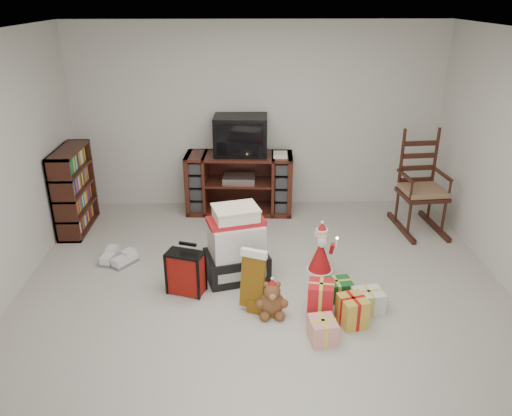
{
  "coord_description": "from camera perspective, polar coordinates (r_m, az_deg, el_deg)",
  "views": [
    {
      "loc": [
        -0.19,
        -4.17,
        2.82
      ],
      "look_at": [
        -0.07,
        0.6,
        0.74
      ],
      "focal_mm": 35.0,
      "sensor_mm": 36.0,
      "label": 1
    }
  ],
  "objects": [
    {
      "name": "red_suitcase",
      "position": [
        5.08,
        -8.02,
        -7.33
      ],
      "size": [
        0.39,
        0.29,
        0.53
      ],
      "rotation": [
        0.0,
        0.0,
        -0.33
      ],
      "color": "maroon",
      "rests_on": "floor"
    },
    {
      "name": "tv_stand",
      "position": [
        6.82,
        -1.92,
        2.85
      ],
      "size": [
        1.46,
        0.6,
        0.82
      ],
      "rotation": [
        0.0,
        0.0,
        -0.06
      ],
      "color": "#461A14",
      "rests_on": "floor"
    },
    {
      "name": "stocking",
      "position": [
        4.75,
        -0.36,
        -8.24
      ],
      "size": [
        0.32,
        0.23,
        0.63
      ],
      "primitive_type": null,
      "rotation": [
        0.0,
        0.0,
        -0.39
      ],
      "color": "#0B6A0F",
      "rests_on": "floor"
    },
    {
      "name": "gift_cluster",
      "position": [
        4.8,
        9.53,
        -10.78
      ],
      "size": [
        0.8,
        0.91,
        0.27
      ],
      "color": "red",
      "rests_on": "floor"
    },
    {
      "name": "sneaker_pair",
      "position": [
        5.85,
        -15.56,
        -5.6
      ],
      "size": [
        0.44,
        0.33,
        0.11
      ],
      "rotation": [
        0.0,
        0.0,
        -0.38
      ],
      "color": "silver",
      "rests_on": "floor"
    },
    {
      "name": "crt_television",
      "position": [
        6.65,
        -1.76,
        8.32
      ],
      "size": [
        0.72,
        0.54,
        0.51
      ],
      "rotation": [
        0.0,
        0.0,
        -0.04
      ],
      "color": "black",
      "rests_on": "tv_stand"
    },
    {
      "name": "rocking_chair",
      "position": [
        6.66,
        18.24,
        1.47
      ],
      "size": [
        0.6,
        0.91,
        1.32
      ],
      "rotation": [
        0.0,
        0.0,
        0.09
      ],
      "color": "#3A190F",
      "rests_on": "floor"
    },
    {
      "name": "mrs_claus_figurine",
      "position": [
        5.6,
        -3.48,
        -3.99
      ],
      "size": [
        0.3,
        0.28,
        0.61
      ],
      "color": "#AE1214",
      "rests_on": "floor"
    },
    {
      "name": "bookshelf",
      "position": [
        6.67,
        -20.07,
        1.82
      ],
      "size": [
        0.29,
        0.87,
        1.06
      ],
      "color": "#3A190F",
      "rests_on": "floor"
    },
    {
      "name": "teddy_bear",
      "position": [
        4.76,
        1.82,
        -10.49
      ],
      "size": [
        0.24,
        0.21,
        0.35
      ],
      "color": "brown",
      "rests_on": "floor"
    },
    {
      "name": "santa_figurine",
      "position": [
        5.42,
        7.39,
        -5.2
      ],
      "size": [
        0.29,
        0.28,
        0.6
      ],
      "color": "#AE1214",
      "rests_on": "floor"
    },
    {
      "name": "room",
      "position": [
        4.46,
        1.06,
        2.92
      ],
      "size": [
        5.01,
        5.01,
        2.51
      ],
      "color": "beige",
      "rests_on": "ground"
    },
    {
      "name": "gift_pile",
      "position": [
        5.24,
        -2.26,
        -4.59
      ],
      "size": [
        0.73,
        0.61,
        0.8
      ],
      "rotation": [
        0.0,
        0.0,
        0.27
      ],
      "color": "black",
      "rests_on": "floor"
    }
  ]
}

